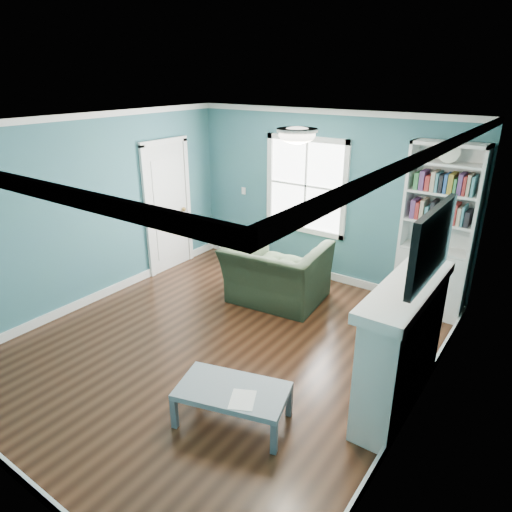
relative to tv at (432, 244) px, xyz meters
The scene contains 13 objects.
floor 2.80m from the tv, behind, with size 5.00×5.00×0.00m, color black.
room_walls 2.21m from the tv, behind, with size 5.00×5.00×5.00m.
trim 2.26m from the tv, behind, with size 4.50×5.00×2.60m.
window 3.40m from the tv, 137.57° to the left, with size 1.40×0.06×1.50m.
bookshelf 2.29m from the tv, 101.57° to the left, with size 0.90×0.35×2.31m.
fireplace 1.10m from the tv, behind, with size 0.44×1.58×1.30m.
tv is the anchor object (origin of this frame).
door 4.63m from the tv, 164.80° to the left, with size 0.12×0.98×2.17m.
ceiling_fixture 1.54m from the tv, behind, with size 0.38×0.38×0.15m.
light_switch 4.38m from the tv, 148.30° to the left, with size 0.08×0.01×0.12m, color white.
recliner 2.83m from the tv, 152.96° to the left, with size 1.32×0.86×1.15m, color black.
coffee_table 2.22m from the tv, 138.59° to the right, with size 1.13×0.82×0.37m.
paper_sheet 2.14m from the tv, 132.90° to the right, with size 0.22×0.28×0.00m, color white.
Camera 1 is at (3.06, -3.62, 3.07)m, focal length 32.00 mm.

